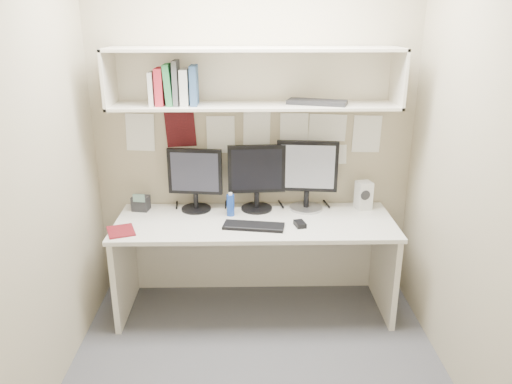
{
  "coord_description": "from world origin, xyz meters",
  "views": [
    {
      "loc": [
        -0.06,
        -2.67,
        2.12
      ],
      "look_at": [
        0.0,
        0.35,
        1.05
      ],
      "focal_mm": 35.0,
      "sensor_mm": 36.0,
      "label": 1
    }
  ],
  "objects_px": {
    "monitor_left": "(195,177)",
    "desk_phone": "(141,203)",
    "keyboard": "(254,226)",
    "desk": "(255,265)",
    "monitor_right": "(307,173)",
    "monitor_center": "(257,175)",
    "maroon_notebook": "(121,231)",
    "speaker": "(364,195)"
  },
  "relations": [
    {
      "from": "speaker",
      "to": "desk_phone",
      "type": "height_order",
      "value": "speaker"
    },
    {
      "from": "monitor_right",
      "to": "maroon_notebook",
      "type": "xyz_separation_m",
      "value": [
        -1.31,
        -0.41,
        -0.28
      ]
    },
    {
      "from": "desk",
      "to": "monitor_center",
      "type": "height_order",
      "value": "monitor_center"
    },
    {
      "from": "monitor_right",
      "to": "monitor_center",
      "type": "bearing_deg",
      "value": -173.51
    },
    {
      "from": "speaker",
      "to": "desk_phone",
      "type": "xyz_separation_m",
      "value": [
        -1.69,
        0.0,
        -0.05
      ]
    },
    {
      "from": "maroon_notebook",
      "to": "monitor_center",
      "type": "bearing_deg",
      "value": 3.57
    },
    {
      "from": "monitor_center",
      "to": "monitor_right",
      "type": "distance_m",
      "value": 0.38
    },
    {
      "from": "desk",
      "to": "monitor_left",
      "type": "bearing_deg",
      "value": 153.63
    },
    {
      "from": "maroon_notebook",
      "to": "keyboard",
      "type": "bearing_deg",
      "value": -16.66
    },
    {
      "from": "monitor_left",
      "to": "keyboard",
      "type": "height_order",
      "value": "monitor_left"
    },
    {
      "from": "monitor_right",
      "to": "keyboard",
      "type": "height_order",
      "value": "monitor_right"
    },
    {
      "from": "keyboard",
      "to": "maroon_notebook",
      "type": "distance_m",
      "value": 0.91
    },
    {
      "from": "monitor_right",
      "to": "speaker",
      "type": "distance_m",
      "value": 0.47
    },
    {
      "from": "monitor_right",
      "to": "desk_phone",
      "type": "distance_m",
      "value": 1.27
    },
    {
      "from": "monitor_left",
      "to": "desk_phone",
      "type": "distance_m",
      "value": 0.46
    },
    {
      "from": "monitor_left",
      "to": "desk_phone",
      "type": "xyz_separation_m",
      "value": [
        -0.42,
        -0.01,
        -0.2
      ]
    },
    {
      "from": "desk",
      "to": "monitor_center",
      "type": "bearing_deg",
      "value": 85.57
    },
    {
      "from": "monitor_right",
      "to": "keyboard",
      "type": "relative_size",
      "value": 1.26
    },
    {
      "from": "desk",
      "to": "monitor_center",
      "type": "xyz_separation_m",
      "value": [
        0.02,
        0.22,
        0.63
      ]
    },
    {
      "from": "keyboard",
      "to": "maroon_notebook",
      "type": "relative_size",
      "value": 1.99
    },
    {
      "from": "monitor_center",
      "to": "speaker",
      "type": "xyz_separation_m",
      "value": [
        0.81,
        -0.01,
        -0.16
      ]
    },
    {
      "from": "desk",
      "to": "keyboard",
      "type": "xyz_separation_m",
      "value": [
        -0.01,
        -0.14,
        0.37
      ]
    },
    {
      "from": "monitor_right",
      "to": "monitor_left",
      "type": "bearing_deg",
      "value": -173.51
    },
    {
      "from": "monitor_center",
      "to": "monitor_left",
      "type": "bearing_deg",
      "value": 176.26
    },
    {
      "from": "speaker",
      "to": "keyboard",
      "type": "bearing_deg",
      "value": -171.54
    },
    {
      "from": "monitor_left",
      "to": "maroon_notebook",
      "type": "bearing_deg",
      "value": -131.81
    },
    {
      "from": "keyboard",
      "to": "monitor_right",
      "type": "bearing_deg",
      "value": 50.61
    },
    {
      "from": "monitor_left",
      "to": "maroon_notebook",
      "type": "relative_size",
      "value": 2.24
    },
    {
      "from": "monitor_center",
      "to": "speaker",
      "type": "relative_size",
      "value": 2.33
    },
    {
      "from": "monitor_left",
      "to": "speaker",
      "type": "bearing_deg",
      "value": 6.85
    },
    {
      "from": "desk",
      "to": "monitor_left",
      "type": "relative_size",
      "value": 4.24
    },
    {
      "from": "monitor_left",
      "to": "keyboard",
      "type": "bearing_deg",
      "value": -32.18
    },
    {
      "from": "keyboard",
      "to": "desk",
      "type": "bearing_deg",
      "value": 94.68
    },
    {
      "from": "maroon_notebook",
      "to": "monitor_right",
      "type": "bearing_deg",
      "value": -2.77
    },
    {
      "from": "monitor_left",
      "to": "maroon_notebook",
      "type": "distance_m",
      "value": 0.68
    },
    {
      "from": "monitor_center",
      "to": "keyboard",
      "type": "height_order",
      "value": "monitor_center"
    },
    {
      "from": "desk",
      "to": "maroon_notebook",
      "type": "bearing_deg",
      "value": -168.18
    },
    {
      "from": "desk",
      "to": "monitor_center",
      "type": "relative_size",
      "value": 4.01
    },
    {
      "from": "keyboard",
      "to": "monitor_left",
      "type": "bearing_deg",
      "value": 149.81
    },
    {
      "from": "desk",
      "to": "monitor_right",
      "type": "bearing_deg",
      "value": 29.11
    },
    {
      "from": "desk",
      "to": "monitor_center",
      "type": "distance_m",
      "value": 0.67
    },
    {
      "from": "monitor_left",
      "to": "monitor_center",
      "type": "distance_m",
      "value": 0.46
    }
  ]
}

